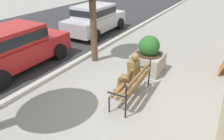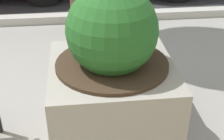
% 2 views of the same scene
% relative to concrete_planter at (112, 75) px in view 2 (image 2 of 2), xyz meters
% --- Properties ---
extents(concrete_planter, '(1.04, 1.04, 1.33)m').
position_rel_concrete_planter_xyz_m(concrete_planter, '(0.00, 0.00, 0.00)').
color(concrete_planter, gray).
rests_on(concrete_planter, ground).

